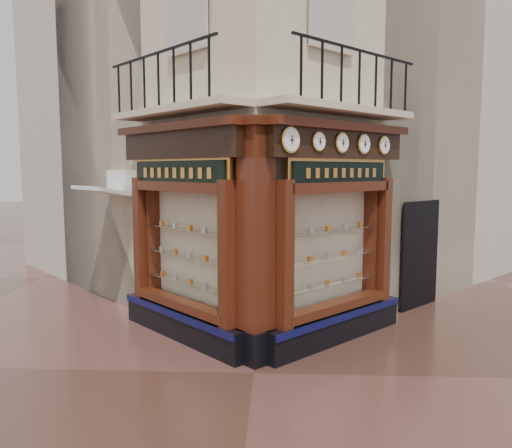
# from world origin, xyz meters

# --- Properties ---
(ground) EXTENTS (80.00, 80.00, 0.00)m
(ground) POSITION_xyz_m (0.00, 0.00, 0.00)
(ground) COLOR #452920
(ground) RESTS_ON ground
(main_building) EXTENTS (11.31, 11.31, 12.00)m
(main_building) POSITION_xyz_m (0.00, 6.16, 6.00)
(main_building) COLOR beige
(main_building) RESTS_ON ground
(neighbour_left) EXTENTS (11.31, 11.31, 11.00)m
(neighbour_left) POSITION_xyz_m (-2.47, 8.63, 5.50)
(neighbour_left) COLOR beige
(neighbour_left) RESTS_ON ground
(neighbour_right) EXTENTS (11.31, 11.31, 11.00)m
(neighbour_right) POSITION_xyz_m (2.47, 8.63, 5.50)
(neighbour_right) COLOR beige
(neighbour_right) RESTS_ON ground
(shopfront_left) EXTENTS (2.86, 2.86, 3.98)m
(shopfront_left) POSITION_xyz_m (-1.41, 1.57, 1.98)
(shopfront_left) COLOR black
(shopfront_left) RESTS_ON ground
(shopfront_right) EXTENTS (2.86, 2.86, 3.98)m
(shopfront_right) POSITION_xyz_m (1.41, 1.57, 1.98)
(shopfront_right) COLOR black
(shopfront_right) RESTS_ON ground
(corner_pilaster) EXTENTS (0.85, 0.85, 3.98)m
(corner_pilaster) POSITION_xyz_m (0.00, 0.50, 1.95)
(corner_pilaster) COLOR black
(corner_pilaster) RESTS_ON ground
(balcony) EXTENTS (5.94, 2.97, 1.03)m
(balcony) POSITION_xyz_m (0.00, 1.49, 4.22)
(balcony) COLOR beige
(balcony) RESTS_ON ground
(clock_a) EXTENTS (0.33, 0.33, 0.41)m
(clock_a) POSITION_xyz_m (0.54, 0.44, 3.62)
(clock_a) COLOR gold
(clock_a) RESTS_ON ground
(clock_b) EXTENTS (0.26, 0.26, 0.32)m
(clock_b) POSITION_xyz_m (1.02, 0.92, 3.62)
(clock_b) COLOR gold
(clock_b) RESTS_ON ground
(clock_c) EXTENTS (0.29, 0.29, 0.35)m
(clock_c) POSITION_xyz_m (1.46, 1.35, 3.62)
(clock_c) COLOR gold
(clock_c) RESTS_ON ground
(clock_d) EXTENTS (0.29, 0.29, 0.36)m
(clock_d) POSITION_xyz_m (1.91, 1.80, 3.62)
(clock_d) COLOR gold
(clock_d) RESTS_ON ground
(clock_e) EXTENTS (0.28, 0.28, 0.35)m
(clock_e) POSITION_xyz_m (2.37, 2.26, 3.62)
(clock_e) COLOR gold
(clock_e) RESTS_ON ground
(awning) EXTENTS (1.68, 1.68, 0.25)m
(awning) POSITION_xyz_m (-3.43, 3.22, 0.00)
(awning) COLOR silver
(awning) RESTS_ON ground
(signboard_left) EXTENTS (2.16, 2.16, 0.58)m
(signboard_left) POSITION_xyz_m (-1.46, 1.51, 3.10)
(signboard_left) COLOR gold
(signboard_left) RESTS_ON ground
(signboard_right) EXTENTS (1.96, 1.96, 0.52)m
(signboard_right) POSITION_xyz_m (1.46, 1.51, 3.10)
(signboard_right) COLOR gold
(signboard_right) RESTS_ON ground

